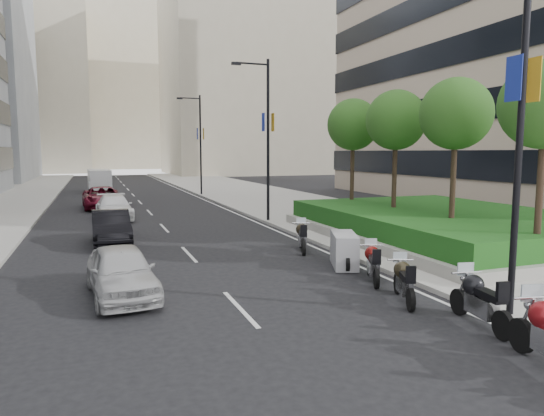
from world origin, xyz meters
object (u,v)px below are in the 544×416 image
lamp_post_1 (265,132)px  motorcycle_6 (302,237)px  lamp_post_2 (199,140)px  car_b (111,227)px  car_c (114,207)px  motorcycle_3 (404,281)px  motorcycle_4 (373,263)px  motorcycle_5 (344,250)px  delivery_van (99,181)px  lamp_post_0 (516,103)px  car_d (102,198)px  motorcycle_2 (479,300)px  car_a (121,271)px

lamp_post_1 → motorcycle_6: bearing=-99.0°
lamp_post_2 → car_b: bearing=-111.2°
car_b → car_c: (0.44, 8.11, -0.02)m
motorcycle_3 → lamp_post_1: bearing=17.4°
motorcycle_4 → motorcycle_5: 2.00m
motorcycle_5 → car_b: 10.37m
delivery_van → motorcycle_6: bearing=-80.8°
lamp_post_0 → motorcycle_6: (-1.26, 9.03, -4.48)m
car_d → motorcycle_4: bearing=-75.2°
motorcycle_2 → lamp_post_1: bearing=6.6°
lamp_post_1 → car_c: lamp_post_1 is taller
motorcycle_4 → lamp_post_1: bearing=19.3°
car_c → delivery_van: delivery_van is taller
motorcycle_5 → car_a: bearing=118.7°
car_d → motorcycle_2: bearing=-77.4°
motorcycle_5 → delivery_van: 37.48m
lamp_post_0 → car_c: bearing=110.4°
lamp_post_0 → car_b: (-8.39, 13.34, -4.34)m
motorcycle_3 → motorcycle_5: motorcycle_5 is taller
motorcycle_2 → motorcycle_3: size_ratio=1.15×
motorcycle_5 → car_a: (-7.45, -0.99, 0.12)m
lamp_post_2 → car_d: (-8.49, -7.45, -4.30)m
motorcycle_2 → car_c: car_c is taller
lamp_post_0 → motorcycle_5: size_ratio=4.35×
motorcycle_3 → motorcycle_5: (0.43, 4.06, 0.02)m
car_b → lamp_post_1: bearing=23.0°
car_a → car_b: (0.01, 8.21, 0.02)m
lamp_post_0 → lamp_post_1: same height
motorcycle_3 → car_b: bearing=54.5°
lamp_post_1 → car_d: bearing=128.8°
lamp_post_0 → motorcycle_6: bearing=98.0°
motorcycle_4 → car_a: size_ratio=0.48×
lamp_post_0 → motorcycle_2: size_ratio=3.92×
lamp_post_2 → motorcycle_2: size_ratio=3.92×
car_a → car_d: bearing=85.5°
motorcycle_3 → motorcycle_6: 6.98m
motorcycle_2 → motorcycle_4: motorcycle_2 is taller
car_c → lamp_post_2: bearing=57.8°
motorcycle_5 → lamp_post_2: bearing=19.2°
lamp_post_1 → motorcycle_5: bearing=-95.0°
motorcycle_3 → car_c: size_ratio=0.41×
lamp_post_1 → car_c: bearing=150.8°
car_a → car_b: car_b is taller
motorcycle_5 → car_c: 16.85m
lamp_post_0 → motorcycle_6: size_ratio=4.25×
motorcycle_3 → car_a: (-7.02, 3.08, 0.14)m
motorcycle_3 → motorcycle_6: (0.12, 6.97, 0.02)m
car_b → delivery_van: size_ratio=0.82×
motorcycle_3 → car_a: 7.66m
lamp_post_2 → motorcycle_5: bearing=-91.9°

